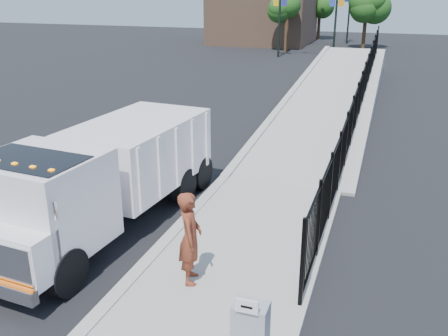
% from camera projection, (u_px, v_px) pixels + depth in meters
% --- Properties ---
extents(ground, '(120.00, 120.00, 0.00)m').
position_uv_depth(ground, '(174.00, 236.00, 12.55)').
color(ground, black).
rests_on(ground, ground).
extents(sidewalk, '(3.55, 12.00, 0.12)m').
position_uv_depth(sidewalk, '(221.00, 291.00, 10.17)').
color(sidewalk, '#9E998E').
rests_on(sidewalk, ground).
extents(curb, '(0.30, 12.00, 0.16)m').
position_uv_depth(curb, '(136.00, 274.00, 10.74)').
color(curb, '#ADAAA3').
rests_on(curb, ground).
extents(ramp, '(3.95, 24.06, 3.19)m').
position_uv_depth(ramp, '(336.00, 105.00, 26.14)').
color(ramp, '#9E998E').
rests_on(ramp, ground).
extents(iron_fence, '(0.10, 28.00, 1.80)m').
position_uv_depth(iron_fence, '(359.00, 107.00, 21.85)').
color(iron_fence, black).
rests_on(iron_fence, ground).
extents(truck, '(3.15, 7.95, 2.66)m').
position_uv_depth(truck, '(100.00, 175.00, 12.39)').
color(truck, black).
rests_on(truck, ground).
extents(worker, '(0.68, 0.84, 1.99)m').
position_uv_depth(worker, '(190.00, 238.00, 10.12)').
color(worker, brown).
rests_on(worker, sidewalk).
extents(arrow_sign, '(0.35, 0.04, 0.22)m').
position_uv_depth(arrow_sign, '(247.00, 306.00, 7.36)').
color(arrow_sign, white).
rests_on(arrow_sign, utility_cabinet).
extents(light_pole_0, '(3.77, 0.22, 8.00)m').
position_uv_depth(light_pole_0, '(284.00, 5.00, 41.91)').
color(light_pole_0, black).
rests_on(light_pole_0, ground).
extents(light_pole_1, '(3.78, 0.22, 8.00)m').
position_uv_depth(light_pole_1, '(333.00, 5.00, 40.98)').
color(light_pole_1, black).
rests_on(light_pole_1, ground).
extents(light_pole_2, '(3.77, 0.22, 8.00)m').
position_uv_depth(light_pole_2, '(303.00, 2.00, 48.90)').
color(light_pole_2, black).
rests_on(light_pole_2, ground).
extents(light_pole_3, '(3.78, 0.22, 8.00)m').
position_uv_depth(light_pole_3, '(347.00, 1.00, 52.00)').
color(light_pole_3, black).
rests_on(light_pole_3, ground).
extents(tree_0, '(2.47, 2.47, 5.23)m').
position_uv_depth(tree_0, '(287.00, 8.00, 45.44)').
color(tree_0, '#382314').
rests_on(tree_0, ground).
extents(tree_1, '(2.80, 2.80, 5.40)m').
position_uv_depth(tree_1, '(367.00, 7.00, 47.81)').
color(tree_1, '#382314').
rests_on(tree_1, ground).
extents(tree_2, '(3.16, 3.16, 5.58)m').
position_uv_depth(tree_2, '(320.00, 3.00, 56.42)').
color(tree_2, '#382314').
rests_on(tree_2, ground).
extents(building, '(10.00, 10.00, 8.00)m').
position_uv_depth(building, '(264.00, 4.00, 52.99)').
color(building, '#8C664C').
rests_on(building, ground).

